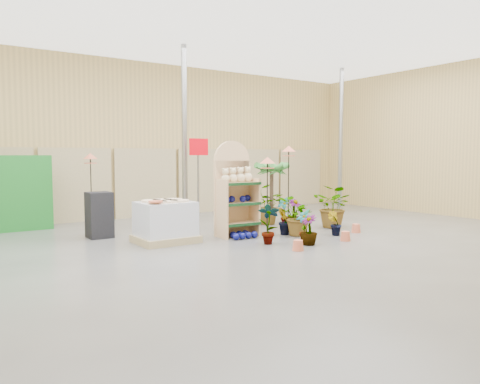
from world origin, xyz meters
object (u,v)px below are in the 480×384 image
object	(u,v)px
bird_table_front	(267,163)
potted_plant_2	(297,217)
display_shelf	(234,193)
pallet_stack	(165,222)

from	to	relation	value
bird_table_front	potted_plant_2	bearing A→B (deg)	-18.43
potted_plant_2	display_shelf	bearing A→B (deg)	143.73
bird_table_front	potted_plant_2	world-z (taller)	bird_table_front
display_shelf	pallet_stack	xyz separation A→B (m)	(-1.63, 0.11, -0.54)
pallet_stack	bird_table_front	distance (m)	2.52
display_shelf	pallet_stack	world-z (taller)	display_shelf
pallet_stack	bird_table_front	bearing A→B (deg)	-19.49
display_shelf	pallet_stack	distance (m)	1.72
bird_table_front	potted_plant_2	distance (m)	1.39
pallet_stack	display_shelf	bearing A→B (deg)	-4.51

